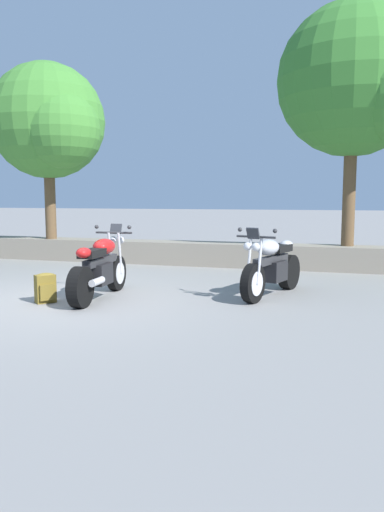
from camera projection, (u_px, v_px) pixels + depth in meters
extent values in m
plane|color=gray|center=(61.00, 301.00, 7.89)|extent=(120.00, 120.00, 0.00)
cube|color=gray|center=(164.00, 252.00, 12.42)|extent=(36.00, 0.80, 0.55)
cylinder|color=black|center=(116.00, 273.00, 8.80)|extent=(0.18, 0.63, 0.62)
cylinder|color=black|center=(80.00, 287.00, 7.40)|extent=(0.22, 0.63, 0.62)
cylinder|color=silver|center=(116.00, 273.00, 8.80)|extent=(0.19, 0.39, 0.38)
cube|color=black|center=(98.00, 274.00, 8.04)|extent=(0.35, 0.50, 0.34)
cube|color=#2D2D30|center=(101.00, 261.00, 8.11)|extent=(0.21, 1.11, 0.12)
ellipsoid|color=red|center=(104.00, 247.00, 8.23)|extent=(0.37, 0.54, 0.26)
cube|color=black|center=(92.00, 253.00, 7.77)|extent=(0.30, 0.58, 0.12)
ellipsoid|color=red|center=(84.00, 253.00, 7.48)|extent=(0.24, 0.29, 0.16)
cylinder|color=#2D2D30|center=(114.00, 233.00, 8.63)|extent=(0.66, 0.08, 0.04)
sphere|color=silver|center=(113.00, 240.00, 8.80)|extent=(0.13, 0.13, 0.13)
sphere|color=silver|center=(121.00, 240.00, 8.77)|extent=(0.13, 0.13, 0.13)
cube|color=#26282D|center=(116.00, 229.00, 8.72)|extent=(0.21, 0.11, 0.18)
cylinder|color=silver|center=(97.00, 282.00, 7.59)|extent=(0.14, 0.39, 0.11)
cylinder|color=silver|center=(110.00, 253.00, 8.74)|extent=(0.05, 0.17, 0.73)
cylinder|color=silver|center=(120.00, 253.00, 8.70)|extent=(0.05, 0.17, 0.73)
sphere|color=#2D2D30|center=(97.00, 227.00, 8.65)|extent=(0.07, 0.07, 0.07)
sphere|color=#2D2D30|center=(129.00, 227.00, 8.52)|extent=(0.07, 0.07, 0.07)
cylinder|color=black|center=(253.00, 283.00, 7.74)|extent=(0.31, 0.63, 0.62)
cylinder|color=black|center=(289.00, 272.00, 8.93)|extent=(0.35, 0.65, 0.62)
cylinder|color=silver|center=(253.00, 283.00, 7.74)|extent=(0.26, 0.41, 0.38)
cube|color=black|center=(273.00, 271.00, 8.36)|extent=(0.44, 0.55, 0.34)
cube|color=#2D2D30|center=(271.00, 260.00, 8.26)|extent=(0.45, 1.09, 0.12)
ellipsoid|color=#BCBCC1|center=(268.00, 247.00, 8.11)|extent=(0.47, 0.60, 0.26)
cube|color=black|center=(279.00, 248.00, 8.51)|extent=(0.41, 0.61, 0.12)
ellipsoid|color=#BCBCC1|center=(286.00, 245.00, 8.76)|extent=(0.29, 0.33, 0.16)
cylinder|color=#2D2D30|center=(256.00, 237.00, 7.72)|extent=(0.64, 0.22, 0.04)
sphere|color=silver|center=(256.00, 247.00, 7.58)|extent=(0.13, 0.13, 0.13)
sphere|color=silver|center=(248.00, 246.00, 7.66)|extent=(0.13, 0.13, 0.13)
cube|color=#26282D|center=(253.00, 233.00, 7.63)|extent=(0.22, 0.15, 0.18)
cylinder|color=silver|center=(275.00, 270.00, 8.81)|extent=(0.21, 0.40, 0.11)
cylinder|color=silver|center=(260.00, 260.00, 7.68)|extent=(0.09, 0.17, 0.73)
cylinder|color=silver|center=(249.00, 260.00, 7.78)|extent=(0.09, 0.17, 0.73)
sphere|color=#2D2D30|center=(275.00, 231.00, 7.58)|extent=(0.07, 0.07, 0.07)
sphere|color=#2D2D30|center=(240.00, 230.00, 7.90)|extent=(0.07, 0.07, 0.07)
cube|color=brown|center=(45.00, 289.00, 7.77)|extent=(0.33, 0.35, 0.44)
cube|color=brown|center=(48.00, 292.00, 7.68)|extent=(0.19, 0.22, 0.24)
ellipsoid|color=brown|center=(45.00, 275.00, 7.75)|extent=(0.31, 0.33, 0.08)
cube|color=#403513|center=(48.00, 286.00, 7.90)|extent=(0.06, 0.06, 0.37)
cube|color=#403513|center=(38.00, 287.00, 7.81)|extent=(0.06, 0.06, 0.37)
cylinder|color=brown|center=(50.00, 202.00, 13.05)|extent=(0.28, 0.28, 1.94)
sphere|color=#428433|center=(48.00, 121.00, 12.81)|extent=(2.94, 2.94, 2.94)
sphere|color=#428433|center=(61.00, 129.00, 12.23)|extent=(1.91, 1.91, 1.91)
cylinder|color=brown|center=(349.00, 193.00, 11.11)|extent=(0.28, 0.28, 2.39)
sphere|color=#387A2D|center=(353.00, 80.00, 10.83)|extent=(3.30, 3.30, 3.30)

